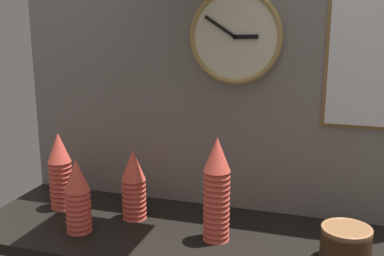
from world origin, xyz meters
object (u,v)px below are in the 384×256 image
cup_stack_far_left (60,170)px  bowl_stack_far_right (346,243)px  cup_stack_center_right (217,189)px  wall_clock (235,37)px  cup_stack_center_left (134,184)px  cup_stack_left (78,195)px

cup_stack_far_left → bowl_stack_far_right: bearing=-5.5°
bowl_stack_far_right → cup_stack_center_right: bearing=177.2°
bowl_stack_far_right → wall_clock: size_ratio=0.45×
cup_stack_center_right → cup_stack_center_left: bearing=167.5°
cup_stack_center_right → bowl_stack_far_right: size_ratio=2.31×
cup_stack_left → wall_clock: size_ratio=0.77×
cup_stack_far_left → wall_clock: 0.84m
bowl_stack_far_right → cup_stack_left: bearing=-175.8°
cup_stack_center_left → wall_clock: size_ratio=0.77×
cup_stack_far_left → wall_clock: size_ratio=0.88×
cup_stack_center_left → bowl_stack_far_right: (0.75, -0.09, -0.07)m
cup_stack_far_left → cup_stack_left: 0.24m
cup_stack_center_right → wall_clock: bearing=91.2°
cup_stack_left → cup_stack_center_left: bearing=48.9°
cup_stack_left → wall_clock: 0.78m
cup_stack_left → cup_stack_center_right: bearing=10.3°
cup_stack_far_left → cup_stack_left: (0.17, -0.17, -0.02)m
cup_stack_center_right → wall_clock: size_ratio=1.04×
cup_stack_far_left → cup_stack_center_right: bearing=-7.2°
cup_stack_left → wall_clock: (0.47, 0.35, 0.53)m
cup_stack_left → wall_clock: wall_clock is taller
cup_stack_center_left → wall_clock: 0.65m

